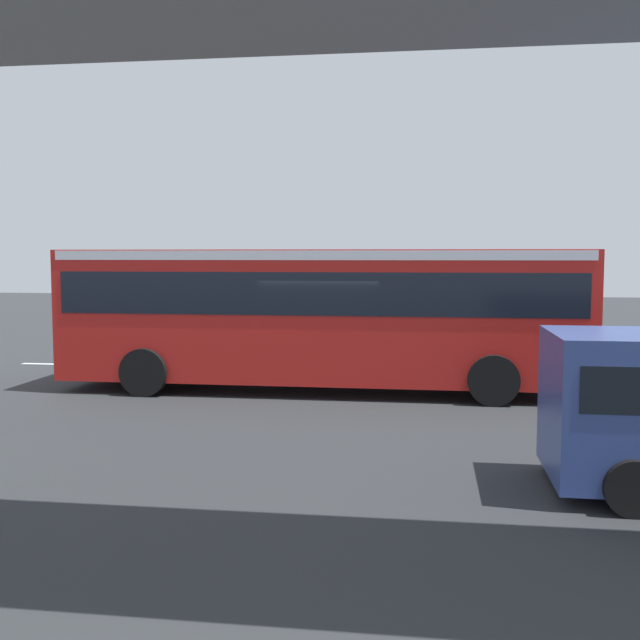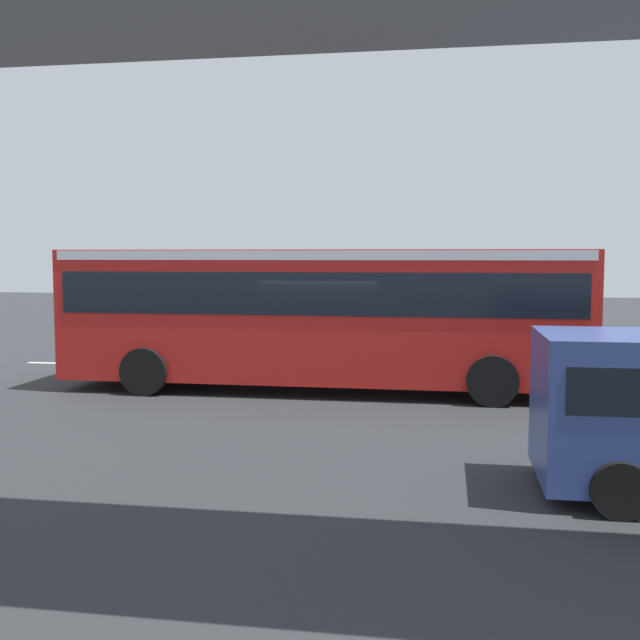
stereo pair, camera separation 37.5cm
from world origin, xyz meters
The scene contains 8 objects.
ground centered at (0.00, 0.00, 0.00)m, with size 80.00×80.00×0.00m, color #2D3033.
city_bus centered at (0.12, -0.14, 1.88)m, with size 11.54×2.85×3.15m.
traffic_sign centered at (-6.04, -4.16, 1.89)m, with size 0.08×0.60×2.80m.
lane_dash_left centered at (-4.00, -3.06, 0.00)m, with size 2.00×0.20×0.01m, color silver.
lane_dash_centre centered at (0.00, -3.06, 0.00)m, with size 2.00×0.20×0.01m, color silver.
lane_dash_right centered at (4.00, -3.06, 0.00)m, with size 2.00×0.20×0.01m, color silver.
lane_dash_rightmost centered at (8.00, -3.06, 0.00)m, with size 2.00×0.20×0.01m, color silver.
pedestrian_overpass centered at (0.00, 9.73, 4.97)m, with size 25.76×2.60×6.74m.
Camera 2 is at (-2.62, 16.45, 3.04)m, focal length 42.38 mm.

